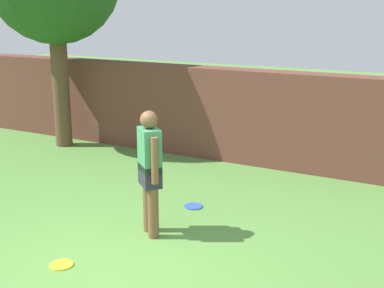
% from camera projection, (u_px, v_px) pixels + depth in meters
% --- Properties ---
extents(ground_plane, '(40.00, 40.00, 0.00)m').
position_uv_depth(ground_plane, '(110.00, 276.00, 5.70)').
color(ground_plane, '#568C3D').
extents(brick_wall, '(10.73, 0.50, 1.73)m').
position_uv_depth(brick_wall, '(195.00, 111.00, 10.21)').
color(brick_wall, brown).
rests_on(brick_wall, ground).
extents(person, '(0.43, 0.40, 1.62)m').
position_uv_depth(person, '(150.00, 168.00, 6.53)').
color(person, brown).
rests_on(person, ground).
extents(frisbee_blue, '(0.27, 0.27, 0.02)m').
position_uv_depth(frisbee_blue, '(193.00, 206.00, 7.66)').
color(frisbee_blue, blue).
rests_on(frisbee_blue, ground).
extents(frisbee_yellow, '(0.27, 0.27, 0.02)m').
position_uv_depth(frisbee_yellow, '(61.00, 265.00, 5.93)').
color(frisbee_yellow, yellow).
rests_on(frisbee_yellow, ground).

